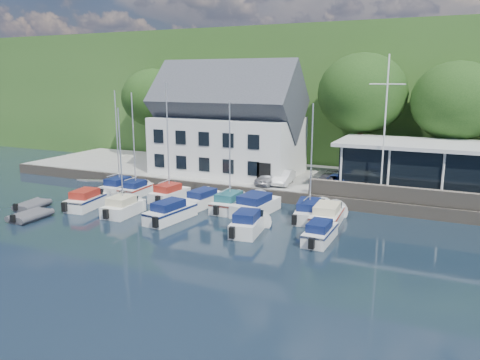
{
  "coord_description": "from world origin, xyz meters",
  "views": [
    {
      "loc": [
        13.45,
        -25.2,
        10.29
      ],
      "look_at": [
        -2.22,
        9.0,
        2.08
      ],
      "focal_mm": 35.0,
      "sensor_mm": 36.0,
      "label": 1
    }
  ],
  "objects_px": {
    "boat_r1_7": "(328,213)",
    "boat_r2_3": "(248,222)",
    "car_silver": "(269,177)",
    "boat_r2_2": "(171,210)",
    "boat_r1_0": "(117,143)",
    "boat_r1_4": "(230,155)",
    "boat_r1_2": "(168,149)",
    "harbor_building": "(228,129)",
    "club_pavilion": "(418,167)",
    "car_dgrey": "(328,181)",
    "boat_r2_4": "(320,231)",
    "boat_r2_1": "(121,157)",
    "car_white": "(284,177)",
    "boat_r1_1": "(134,150)",
    "dinghy_1": "(30,215)",
    "car_blue": "(337,182)",
    "boat_r1_3": "(204,197)",
    "boat_r1_6": "(311,160)",
    "boat_r2_0": "(87,198)",
    "boat_r1_5": "(256,203)",
    "dinghy_0": "(32,204)",
    "flagpole": "(385,128)"
  },
  "relations": [
    {
      "from": "boat_r1_2",
      "to": "boat_r2_4",
      "type": "distance_m",
      "value": 15.67
    },
    {
      "from": "boat_r1_2",
      "to": "boat_r2_1",
      "type": "bearing_deg",
      "value": -93.61
    },
    {
      "from": "boat_r1_7",
      "to": "boat_r1_2",
      "type": "bearing_deg",
      "value": 174.47
    },
    {
      "from": "car_white",
      "to": "boat_r1_7",
      "type": "relative_size",
      "value": 0.57
    },
    {
      "from": "car_silver",
      "to": "boat_r1_6",
      "type": "relative_size",
      "value": 0.41
    },
    {
      "from": "dinghy_0",
      "to": "boat_r2_0",
      "type": "bearing_deg",
      "value": 20.1
    },
    {
      "from": "car_blue",
      "to": "boat_r1_3",
      "type": "height_order",
      "value": "car_blue"
    },
    {
      "from": "boat_r1_2",
      "to": "boat_r1_3",
      "type": "distance_m",
      "value": 5.16
    },
    {
      "from": "boat_r1_3",
      "to": "boat_r1_4",
      "type": "height_order",
      "value": "boat_r1_4"
    },
    {
      "from": "boat_r1_1",
      "to": "dinghy_1",
      "type": "distance_m",
      "value": 10.35
    },
    {
      "from": "flagpole",
      "to": "boat_r2_0",
      "type": "height_order",
      "value": "flagpole"
    },
    {
      "from": "harbor_building",
      "to": "boat_r2_3",
      "type": "xyz_separation_m",
      "value": [
        8.32,
        -13.93,
        -4.57
      ]
    },
    {
      "from": "boat_r1_1",
      "to": "dinghy_1",
      "type": "height_order",
      "value": "boat_r1_1"
    },
    {
      "from": "car_blue",
      "to": "boat_r1_2",
      "type": "distance_m",
      "value": 14.55
    },
    {
      "from": "car_white",
      "to": "boat_r1_2",
      "type": "xyz_separation_m",
      "value": [
        -8.22,
        -5.98,
        2.89
      ]
    },
    {
      "from": "car_silver",
      "to": "car_white",
      "type": "bearing_deg",
      "value": 30.71
    },
    {
      "from": "boat_r2_0",
      "to": "boat_r1_5",
      "type": "bearing_deg",
      "value": 10.32
    },
    {
      "from": "car_silver",
      "to": "boat_r1_4",
      "type": "distance_m",
      "value": 6.58
    },
    {
      "from": "boat_r1_6",
      "to": "boat_r2_2",
      "type": "xyz_separation_m",
      "value": [
        -9.21,
        -4.71,
        -3.65
      ]
    },
    {
      "from": "harbor_building",
      "to": "boat_r2_3",
      "type": "distance_m",
      "value": 16.85
    },
    {
      "from": "harbor_building",
      "to": "boat_r1_1",
      "type": "bearing_deg",
      "value": -120.02
    },
    {
      "from": "boat_r2_0",
      "to": "boat_r2_4",
      "type": "relative_size",
      "value": 1.1
    },
    {
      "from": "harbor_building",
      "to": "boat_r2_2",
      "type": "relative_size",
      "value": 2.25
    },
    {
      "from": "flagpole",
      "to": "boat_r1_1",
      "type": "bearing_deg",
      "value": -168.41
    },
    {
      "from": "boat_r1_3",
      "to": "boat_r1_5",
      "type": "distance_m",
      "value": 4.76
    },
    {
      "from": "boat_r2_3",
      "to": "boat_r1_2",
      "type": "bearing_deg",
      "value": 144.97
    },
    {
      "from": "boat_r1_7",
      "to": "flagpole",
      "type": "bearing_deg",
      "value": 57.31
    },
    {
      "from": "car_dgrey",
      "to": "car_blue",
      "type": "xyz_separation_m",
      "value": [
        0.85,
        -0.27,
        0.08
      ]
    },
    {
      "from": "club_pavilion",
      "to": "car_blue",
      "type": "height_order",
      "value": "club_pavilion"
    },
    {
      "from": "boat_r1_5",
      "to": "boat_r2_1",
      "type": "height_order",
      "value": "boat_r2_1"
    },
    {
      "from": "club_pavilion",
      "to": "dinghy_0",
      "type": "distance_m",
      "value": 31.91
    },
    {
      "from": "car_silver",
      "to": "boat_r2_2",
      "type": "height_order",
      "value": "car_silver"
    },
    {
      "from": "harbor_building",
      "to": "boat_r1_6",
      "type": "distance_m",
      "value": 14.38
    },
    {
      "from": "boat_r1_4",
      "to": "boat_r2_0",
      "type": "xyz_separation_m",
      "value": [
        -10.79,
        -4.27,
        -3.7
      ]
    },
    {
      "from": "boat_r1_7",
      "to": "car_dgrey",
      "type": "bearing_deg",
      "value": 101.68
    },
    {
      "from": "boat_r1_0",
      "to": "boat_r1_4",
      "type": "height_order",
      "value": "boat_r1_0"
    },
    {
      "from": "boat_r1_6",
      "to": "boat_r2_1",
      "type": "distance_m",
      "value": 14.21
    },
    {
      "from": "boat_r1_0",
      "to": "boat_r2_1",
      "type": "bearing_deg",
      "value": -50.05
    },
    {
      "from": "car_dgrey",
      "to": "boat_r1_6",
      "type": "distance_m",
      "value": 6.81
    },
    {
      "from": "car_blue",
      "to": "boat_r1_2",
      "type": "bearing_deg",
      "value": -155.56
    },
    {
      "from": "boat_r1_0",
      "to": "boat_r2_1",
      "type": "relative_size",
      "value": 1.03
    },
    {
      "from": "boat_r1_1",
      "to": "boat_r2_2",
      "type": "bearing_deg",
      "value": -38.3
    },
    {
      "from": "flagpole",
      "to": "boat_r1_2",
      "type": "height_order",
      "value": "flagpole"
    },
    {
      "from": "boat_r2_1",
      "to": "car_white",
      "type": "bearing_deg",
      "value": 48.4
    },
    {
      "from": "harbor_building",
      "to": "boat_r2_0",
      "type": "bearing_deg",
      "value": -114.08
    },
    {
      "from": "boat_r1_7",
      "to": "boat_r2_3",
      "type": "xyz_separation_m",
      "value": [
        -4.37,
        -4.45,
        0.05
      ]
    },
    {
      "from": "boat_r1_1",
      "to": "flagpole",
      "type": "bearing_deg",
      "value": 9.51
    },
    {
      "from": "car_silver",
      "to": "boat_r1_6",
      "type": "bearing_deg",
      "value": -39.96
    },
    {
      "from": "club_pavilion",
      "to": "car_dgrey",
      "type": "relative_size",
      "value": 3.2
    },
    {
      "from": "dinghy_1",
      "to": "boat_r1_7",
      "type": "bearing_deg",
      "value": 21.74
    }
  ]
}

